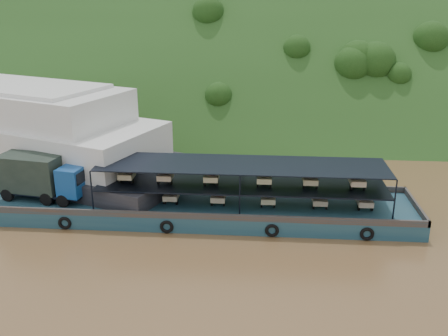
{
  "coord_description": "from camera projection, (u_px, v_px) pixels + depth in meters",
  "views": [
    {
      "loc": [
        1.26,
        -37.25,
        17.3
      ],
      "look_at": [
        -2.0,
        3.0,
        3.2
      ],
      "focal_mm": 40.0,
      "sensor_mm": 36.0,
      "label": 1
    }
  ],
  "objects": [
    {
      "name": "cargo_barge",
      "position": [
        181.0,
        201.0,
        40.97
      ],
      "size": [
        35.0,
        7.18,
        4.91
      ],
      "color": "#16394D",
      "rests_on": "ground"
    },
    {
      "name": "hillside",
      "position": [
        255.0,
        116.0,
        74.73
      ],
      "size": [
        140.0,
        39.6,
        39.6
      ],
      "primitive_type": "cube",
      "rotation": [
        0.79,
        0.0,
        0.0
      ],
      "color": "#1E3B15",
      "rests_on": "ground"
    },
    {
      "name": "ground",
      "position": [
        245.0,
        217.0,
        40.85
      ],
      "size": [
        160.0,
        160.0,
        0.0
      ],
      "primitive_type": "plane",
      "color": "brown",
      "rests_on": "ground"
    }
  ]
}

